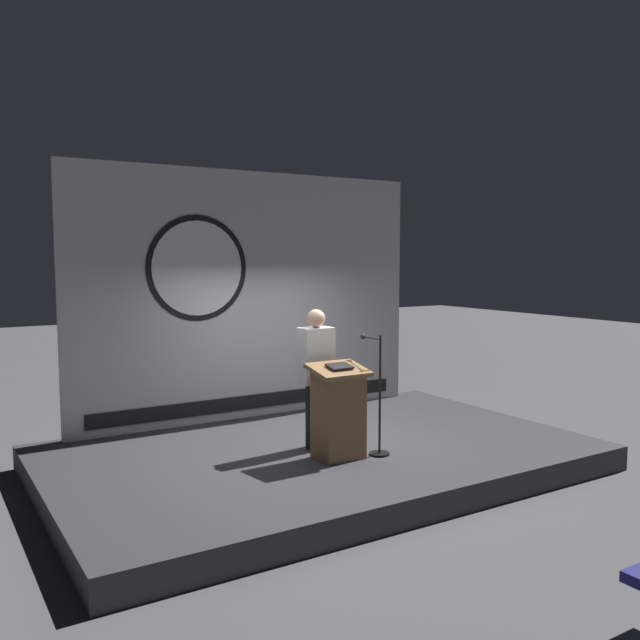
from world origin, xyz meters
TOP-DOWN VIEW (x-y plane):
  - ground_plane at (0.00, 0.00)m, footprint 40.00×40.00m
  - stage_platform at (0.00, 0.00)m, footprint 6.40×4.00m
  - banner_display at (-0.03, 1.85)m, footprint 5.30×0.12m
  - podium at (-0.07, -0.52)m, footprint 0.64×0.50m
  - speaker_person at (-0.08, -0.04)m, footprint 0.40×0.26m
  - microphone_stand at (0.41, -0.62)m, footprint 0.24×0.50m

SIDE VIEW (x-z plane):
  - ground_plane at x=0.00m, z-range 0.00..0.00m
  - stage_platform at x=0.00m, z-range 0.00..0.30m
  - microphone_stand at x=0.41m, z-range 0.08..1.50m
  - podium at x=-0.07m, z-range 0.29..1.39m
  - speaker_person at x=-0.08m, z-range 0.32..2.01m
  - banner_display at x=-0.03m, z-range 0.30..3.81m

